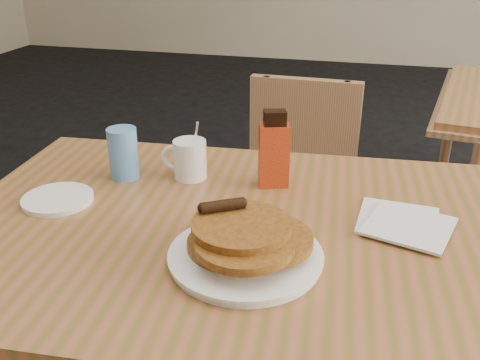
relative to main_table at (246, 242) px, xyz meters
name	(u,v)px	position (x,y,z in m)	size (l,w,h in m)	color
main_table	(246,242)	(0.00, 0.00, 0.00)	(1.34, 0.96, 0.75)	#9C5937
chair_main_far	(298,182)	(0.00, 0.76, -0.21)	(0.39, 0.40, 0.85)	#A0714B
pancake_plate	(246,247)	(0.03, -0.13, 0.07)	(0.28, 0.28, 0.10)	white
coffee_mug	(189,158)	(-0.19, 0.20, 0.09)	(0.11, 0.08, 0.15)	white
syrup_bottle	(274,152)	(0.02, 0.20, 0.13)	(0.08, 0.06, 0.18)	maroon
napkin_stack	(404,223)	(0.31, 0.08, 0.05)	(0.20, 0.21, 0.01)	white
blue_tumbler	(123,153)	(-0.34, 0.16, 0.10)	(0.07, 0.07, 0.12)	#588FCE
side_saucer	(58,199)	(-0.43, 0.00, 0.05)	(0.16, 0.16, 0.01)	white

